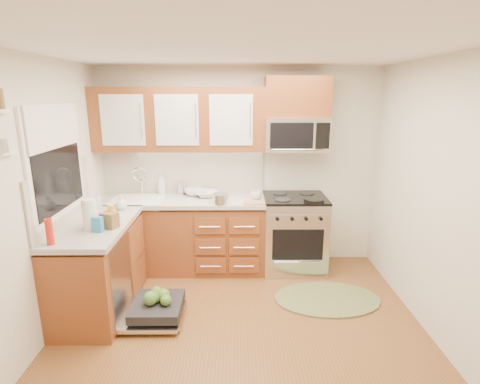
{
  "coord_description": "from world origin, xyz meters",
  "views": [
    {
      "loc": [
        -0.03,
        -2.98,
        2.17
      ],
      "look_at": [
        -0.0,
        0.85,
        1.16
      ],
      "focal_mm": 28.0,
      "sensor_mm": 36.0,
      "label": 1
    }
  ],
  "objects_px": {
    "cutting_board": "(254,203)",
    "sink": "(138,209)",
    "range": "(294,233)",
    "cup": "(256,195)",
    "rug": "(327,299)",
    "paper_towel_roll": "(90,214)",
    "skillet": "(314,201)",
    "upper_cabinets": "(179,119)",
    "stock_pot": "(220,199)",
    "dishwasher": "(154,310)",
    "bowl_b": "(195,192)",
    "microwave": "(296,134)",
    "bowl_a": "(207,194)"
  },
  "relations": [
    {
      "from": "cutting_board",
      "to": "sink",
      "type": "bearing_deg",
      "value": 171.98
    },
    {
      "from": "range",
      "to": "cup",
      "type": "relative_size",
      "value": 7.28
    },
    {
      "from": "rug",
      "to": "paper_towel_roll",
      "type": "xyz_separation_m",
      "value": [
        -2.37,
        -0.27,
        1.06
      ]
    },
    {
      "from": "skillet",
      "to": "cup",
      "type": "height_order",
      "value": "cup"
    },
    {
      "from": "upper_cabinets",
      "to": "paper_towel_roll",
      "type": "distance_m",
      "value": 1.6
    },
    {
      "from": "stock_pot",
      "to": "range",
      "type": "bearing_deg",
      "value": 13.03
    },
    {
      "from": "cutting_board",
      "to": "dishwasher",
      "type": "bearing_deg",
      "value": -138.23
    },
    {
      "from": "cutting_board",
      "to": "bowl_b",
      "type": "xyz_separation_m",
      "value": [
        -0.74,
        0.38,
        0.03
      ]
    },
    {
      "from": "rug",
      "to": "cutting_board",
      "type": "xyz_separation_m",
      "value": [
        -0.77,
        0.57,
        0.92
      ]
    },
    {
      "from": "upper_cabinets",
      "to": "rug",
      "type": "height_order",
      "value": "upper_cabinets"
    },
    {
      "from": "dishwasher",
      "to": "rug",
      "type": "height_order",
      "value": "dishwasher"
    },
    {
      "from": "stock_pot",
      "to": "microwave",
      "type": "bearing_deg",
      "value": 19.98
    },
    {
      "from": "skillet",
      "to": "cup",
      "type": "xyz_separation_m",
      "value": [
        -0.66,
        0.24,
        0.0
      ]
    },
    {
      "from": "bowl_a",
      "to": "rug",
      "type": "bearing_deg",
      "value": -32.8
    },
    {
      "from": "upper_cabinets",
      "to": "bowl_b",
      "type": "bearing_deg",
      "value": 9.23
    },
    {
      "from": "skillet",
      "to": "stock_pot",
      "type": "bearing_deg",
      "value": 177.89
    },
    {
      "from": "dishwasher",
      "to": "paper_towel_roll",
      "type": "height_order",
      "value": "paper_towel_roll"
    },
    {
      "from": "skillet",
      "to": "paper_towel_roll",
      "type": "distance_m",
      "value": 2.42
    },
    {
      "from": "stock_pot",
      "to": "bowl_a",
      "type": "height_order",
      "value": "stock_pot"
    },
    {
      "from": "rug",
      "to": "bowl_a",
      "type": "relative_size",
      "value": 3.98
    },
    {
      "from": "cup",
      "to": "sink",
      "type": "bearing_deg",
      "value": 179.85
    },
    {
      "from": "sink",
      "to": "bowl_b",
      "type": "distance_m",
      "value": 0.72
    },
    {
      "from": "microwave",
      "to": "skillet",
      "type": "bearing_deg",
      "value": -64.4
    },
    {
      "from": "upper_cabinets",
      "to": "range",
      "type": "xyz_separation_m",
      "value": [
        1.41,
        -0.15,
        -1.4
      ]
    },
    {
      "from": "stock_pot",
      "to": "upper_cabinets",
      "type": "bearing_deg",
      "value": 144.47
    },
    {
      "from": "cutting_board",
      "to": "paper_towel_roll",
      "type": "distance_m",
      "value": 1.8
    },
    {
      "from": "upper_cabinets",
      "to": "stock_pot",
      "type": "distance_m",
      "value": 1.08
    },
    {
      "from": "bowl_b",
      "to": "rug",
      "type": "bearing_deg",
      "value": -32.03
    },
    {
      "from": "stock_pot",
      "to": "bowl_a",
      "type": "relative_size",
      "value": 0.69
    },
    {
      "from": "upper_cabinets",
      "to": "skillet",
      "type": "relative_size",
      "value": 8.89
    },
    {
      "from": "microwave",
      "to": "cutting_board",
      "type": "height_order",
      "value": "microwave"
    },
    {
      "from": "cutting_board",
      "to": "paper_towel_roll",
      "type": "height_order",
      "value": "paper_towel_roll"
    },
    {
      "from": "microwave",
      "to": "dishwasher",
      "type": "height_order",
      "value": "microwave"
    },
    {
      "from": "rug",
      "to": "skillet",
      "type": "relative_size",
      "value": 4.96
    },
    {
      "from": "sink",
      "to": "cutting_board",
      "type": "xyz_separation_m",
      "value": [
        1.42,
        -0.2,
        0.13
      ]
    },
    {
      "from": "upper_cabinets",
      "to": "cup",
      "type": "distance_m",
      "value": 1.3
    },
    {
      "from": "dishwasher",
      "to": "bowl_a",
      "type": "relative_size",
      "value": 2.44
    },
    {
      "from": "microwave",
      "to": "cutting_board",
      "type": "distance_m",
      "value": 0.98
    },
    {
      "from": "cutting_board",
      "to": "cup",
      "type": "bearing_deg",
      "value": 81.27
    },
    {
      "from": "microwave",
      "to": "stock_pot",
      "type": "distance_m",
      "value": 1.2
    },
    {
      "from": "rug",
      "to": "cup",
      "type": "bearing_deg",
      "value": 134.25
    },
    {
      "from": "range",
      "to": "paper_towel_roll",
      "type": "xyz_separation_m",
      "value": [
        -2.1,
        -1.05,
        0.6
      ]
    },
    {
      "from": "range",
      "to": "skillet",
      "type": "bearing_deg",
      "value": -54.66
    },
    {
      "from": "microwave",
      "to": "cup",
      "type": "height_order",
      "value": "microwave"
    },
    {
      "from": "upper_cabinets",
      "to": "range",
      "type": "height_order",
      "value": "upper_cabinets"
    },
    {
      "from": "paper_towel_roll",
      "to": "cup",
      "type": "relative_size",
      "value": 2.24
    },
    {
      "from": "skillet",
      "to": "bowl_a",
      "type": "bearing_deg",
      "value": 164.72
    },
    {
      "from": "sink",
      "to": "bowl_a",
      "type": "bearing_deg",
      "value": 7.31
    },
    {
      "from": "rug",
      "to": "cutting_board",
      "type": "height_order",
      "value": "cutting_board"
    },
    {
      "from": "upper_cabinets",
      "to": "rug",
      "type": "relative_size",
      "value": 1.79
    }
  ]
}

